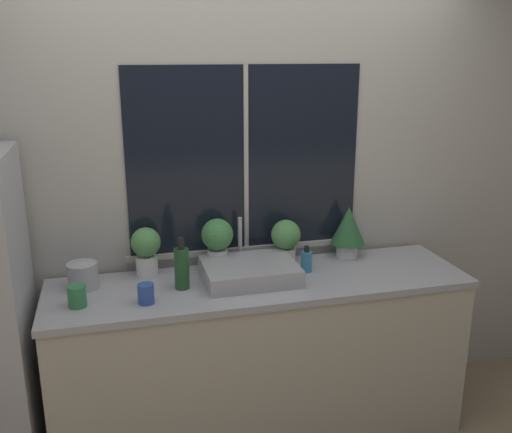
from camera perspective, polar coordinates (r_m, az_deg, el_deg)
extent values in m
cube|color=#BCB7AD|center=(3.20, -1.16, 3.19)|extent=(8.00, 0.06, 2.70)
cube|color=black|center=(3.13, -1.03, 5.74)|extent=(1.29, 0.01, 1.01)
cube|color=#BCB7AD|center=(3.13, -1.00, 5.73)|extent=(0.02, 0.01, 1.01)
cube|color=#BCB7AD|center=(3.26, -0.96, -3.25)|extent=(1.35, 0.04, 0.03)
cube|color=#BCB7AD|center=(4.83, 20.92, 6.60)|extent=(0.06, 7.00, 2.70)
cube|color=beige|center=(3.21, 0.48, -14.27)|extent=(2.17, 0.58, 0.88)
cube|color=#ADADB2|center=(3.00, 0.50, -6.71)|extent=(2.20, 0.60, 0.03)
cube|color=#ADADB2|center=(2.99, -0.64, -5.49)|extent=(0.48, 0.38, 0.09)
cylinder|color=#B7B7BC|center=(3.20, -1.59, -4.57)|extent=(0.04, 0.04, 0.03)
cylinder|color=#B7B7BC|center=(3.16, -1.61, -2.23)|extent=(0.02, 0.02, 0.25)
cylinder|color=white|center=(3.10, -10.84, -4.86)|extent=(0.11, 0.11, 0.11)
sphere|color=#569951|center=(3.05, -10.97, -2.54)|extent=(0.16, 0.16, 0.16)
cylinder|color=white|center=(3.14, -3.85, -4.28)|extent=(0.11, 0.11, 0.11)
sphere|color=#478E4C|center=(3.09, -3.90, -1.81)|extent=(0.17, 0.17, 0.17)
cylinder|color=white|center=(3.23, 2.97, -3.91)|extent=(0.11, 0.11, 0.08)
sphere|color=#569951|center=(3.19, 3.00, -1.81)|extent=(0.17, 0.17, 0.17)
cylinder|color=white|center=(3.36, 9.10, -3.31)|extent=(0.12, 0.12, 0.08)
cone|color=#2D6638|center=(3.31, 9.22, -0.86)|extent=(0.20, 0.20, 0.22)
cylinder|color=teal|center=(3.10, 5.05, -4.52)|extent=(0.06, 0.06, 0.11)
cylinder|color=black|center=(3.08, 5.09, -3.26)|extent=(0.03, 0.03, 0.03)
cylinder|color=#235128|center=(2.89, -7.43, -5.20)|extent=(0.07, 0.07, 0.21)
cylinder|color=black|center=(2.84, -7.53, -2.68)|extent=(0.03, 0.03, 0.06)
cylinder|color=#3351AD|center=(2.77, -10.95, -7.59)|extent=(0.08, 0.08, 0.10)
cylinder|color=#38844C|center=(2.82, -17.46, -7.62)|extent=(0.09, 0.09, 0.10)
cylinder|color=#B2B2B7|center=(3.01, -16.94, -5.68)|extent=(0.15, 0.15, 0.13)
cone|color=#B2B2B7|center=(2.98, -17.05, -4.37)|extent=(0.13, 0.13, 0.01)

